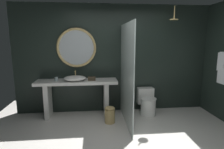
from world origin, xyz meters
The scene contains 10 objects.
back_wall_panel centered at (0.00, 1.90, 1.30)m, with size 4.80×0.10×2.60m, color #1E2823.
vanity_counter centered at (-0.92, 1.59, 0.60)m, with size 1.85×0.49×0.86m.
vessel_sink centered at (-0.96, 1.55, 0.92)m, with size 0.51×0.41×0.21m.
tumbler_cup centered at (-1.37, 1.57, 0.90)m, with size 0.08×0.08×0.09m, color silver.
tissue_box centered at (-0.58, 1.55, 0.90)m, with size 0.17×0.11×0.09m, color #3D3323.
round_wall_mirror centered at (-0.92, 1.81, 1.59)m, with size 0.92×0.06×0.92m.
shower_glass_panel centered at (0.15, 1.11, 1.05)m, with size 0.02×1.47×2.11m, color silver.
rain_shower_head centered at (1.26, 1.45, 2.24)m, with size 0.18×0.18×0.30m.
toilet centered at (0.75, 1.55, 0.28)m, with size 0.40×0.58×0.60m.
waste_bin centered at (-0.20, 1.13, 0.18)m, with size 0.22×0.22×0.36m.
Camera 1 is at (-0.54, -2.65, 1.79)m, focal length 29.93 mm.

